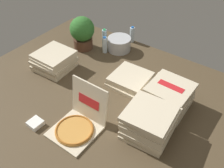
# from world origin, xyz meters

# --- Properties ---
(ground_plane) EXTENTS (3.20, 2.40, 0.02)m
(ground_plane) POSITION_xyz_m (0.00, 0.00, -0.01)
(ground_plane) COLOR #4C3D28
(open_pizza_box) EXTENTS (0.41, 0.47, 0.43)m
(open_pizza_box) POSITION_xyz_m (0.04, -0.48, 0.08)
(open_pizza_box) COLOR beige
(open_pizza_box) RESTS_ON ground_plane
(pizza_stack_left_far) EXTENTS (0.46, 0.46, 0.23)m
(pizza_stack_left_far) POSITION_xyz_m (-0.83, 0.06, 0.11)
(pizza_stack_left_far) COLOR beige
(pizza_stack_left_far) RESTS_ON ground_plane
(pizza_stack_left_near) EXTENTS (0.43, 0.43, 0.11)m
(pizza_stack_left_near) POSITION_xyz_m (0.07, 0.36, 0.06)
(pizza_stack_left_near) COLOR beige
(pizza_stack_left_near) RESTS_ON ground_plane
(pizza_stack_center_near) EXTENTS (0.46, 0.46, 0.30)m
(pizza_stack_center_near) POSITION_xyz_m (0.60, -0.14, 0.15)
(pizza_stack_center_near) COLOR beige
(pizza_stack_center_near) RESTS_ON ground_plane
(pizza_stack_right_near) EXTENTS (0.44, 0.43, 0.27)m
(pizza_stack_right_near) POSITION_xyz_m (0.58, 0.29, 0.13)
(pizza_stack_right_near) COLOR beige
(pizza_stack_right_near) RESTS_ON ground_plane
(ice_bucket) EXTENTS (0.31, 0.31, 0.18)m
(ice_bucket) POSITION_xyz_m (-0.43, 0.87, 0.09)
(ice_bucket) COLOR #B7BABF
(ice_bucket) RESTS_ON ground_plane
(water_bottle_0) EXTENTS (0.07, 0.07, 0.23)m
(water_bottle_0) POSITION_xyz_m (-0.40, 1.16, 0.11)
(water_bottle_0) COLOR silver
(water_bottle_0) RESTS_ON ground_plane
(water_bottle_1) EXTENTS (0.07, 0.07, 0.23)m
(water_bottle_1) POSITION_xyz_m (-0.55, 0.71, 0.11)
(water_bottle_1) COLOR silver
(water_bottle_1) RESTS_ON ground_plane
(water_bottle_2) EXTENTS (0.07, 0.07, 0.23)m
(water_bottle_2) POSITION_xyz_m (-0.68, 0.88, 0.11)
(water_bottle_2) COLOR silver
(water_bottle_2) RESTS_ON ground_plane
(potted_plant) EXTENTS (0.33, 0.33, 0.45)m
(potted_plant) POSITION_xyz_m (-0.86, 0.63, 0.24)
(potted_plant) COLOR #513323
(potted_plant) RESTS_ON ground_plane
(napkin_pile) EXTENTS (0.13, 0.13, 0.05)m
(napkin_pile) POSITION_xyz_m (-0.32, -0.69, 0.02)
(napkin_pile) COLOR white
(napkin_pile) RESTS_ON ground_plane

